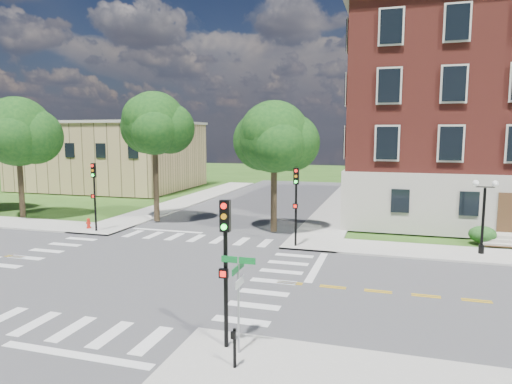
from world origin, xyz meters
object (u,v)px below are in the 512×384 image
(traffic_signal_nw, at_px, (94,188))
(street_sign_pole, at_px, (239,286))
(traffic_signal_se, at_px, (225,255))
(push_button_post, at_px, (234,346))
(twin_lamp_west, at_px, (484,212))
(traffic_signal_ne, at_px, (296,196))
(fire_hydrant, at_px, (89,224))

(traffic_signal_nw, relative_size, street_sign_pole, 1.55)
(traffic_signal_nw, bearing_deg, street_sign_pole, -42.47)
(traffic_signal_se, xyz_separation_m, push_button_post, (0.70, -1.19, -2.39))
(traffic_signal_nw, distance_m, street_sign_pole, 21.09)
(twin_lamp_west, bearing_deg, street_sign_pole, -121.74)
(traffic_signal_se, distance_m, traffic_signal_ne, 13.77)
(traffic_signal_se, relative_size, fire_hydrant, 6.40)
(street_sign_pole, height_order, fire_hydrant, street_sign_pole)
(street_sign_pole, height_order, push_button_post, street_sign_pole)
(traffic_signal_nw, bearing_deg, traffic_signal_ne, -0.84)
(traffic_signal_ne, distance_m, fire_hydrant, 15.77)
(street_sign_pole, xyz_separation_m, push_button_post, (0.18, -0.93, -1.51))
(push_button_post, bearing_deg, traffic_signal_se, 120.72)
(twin_lamp_west, bearing_deg, push_button_post, -119.78)
(twin_lamp_west, relative_size, street_sign_pole, 1.36)
(push_button_post, bearing_deg, traffic_signal_nw, 136.05)
(traffic_signal_ne, relative_size, twin_lamp_west, 1.13)
(traffic_signal_ne, xyz_separation_m, street_sign_pole, (1.11, -14.01, -0.88))
(traffic_signal_ne, distance_m, street_sign_pole, 14.09)
(traffic_signal_ne, height_order, fire_hydrant, traffic_signal_ne)
(push_button_post, bearing_deg, fire_hydrant, 136.80)
(traffic_signal_nw, distance_m, push_button_post, 21.97)
(traffic_signal_ne, distance_m, twin_lamp_west, 10.71)
(twin_lamp_west, relative_size, fire_hydrant, 5.64)
(twin_lamp_west, distance_m, fire_hydrant, 26.19)
(traffic_signal_nw, relative_size, twin_lamp_west, 1.13)
(traffic_signal_se, height_order, traffic_signal_nw, same)
(traffic_signal_se, height_order, street_sign_pole, traffic_signal_se)
(twin_lamp_west, height_order, street_sign_pole, twin_lamp_west)
(traffic_signal_ne, distance_m, traffic_signal_nw, 14.44)
(street_sign_pole, distance_m, push_button_post, 1.78)
(traffic_signal_nw, height_order, fire_hydrant, traffic_signal_nw)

